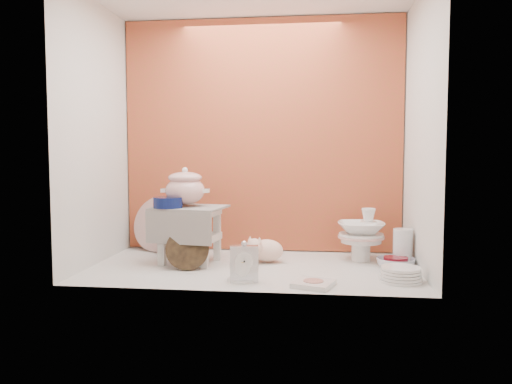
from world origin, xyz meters
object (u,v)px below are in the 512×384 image
at_px(dinner_plate_stack, 401,274).
at_px(step_stool, 190,235).
at_px(mantel_clock, 244,262).
at_px(plush_pig, 267,250).
at_px(floral_platter, 159,224).
at_px(soup_tureen, 185,187).
at_px(crystal_bowl, 396,264).
at_px(blue_white_vase, 176,234).
at_px(gold_rim_teacup, 242,269).
at_px(porcelain_tower, 361,234).

bearing_deg(dinner_plate_stack, step_stool, 165.10).
distance_m(mantel_clock, plush_pig, 0.46).
distance_m(floral_platter, dinner_plate_stack, 1.57).
bearing_deg(mantel_clock, step_stool, 125.16).
height_order(soup_tureen, crystal_bowl, soup_tureen).
bearing_deg(blue_white_vase, floral_platter, 154.92).
distance_m(soup_tureen, mantel_clock, 0.68).
height_order(gold_rim_teacup, crystal_bowl, gold_rim_teacup).
height_order(mantel_clock, porcelain_tower, porcelain_tower).
bearing_deg(floral_platter, mantel_clock, -47.47).
xyz_separation_m(dinner_plate_stack, porcelain_tower, (-0.15, 0.47, 0.12)).
relative_size(mantel_clock, dinner_plate_stack, 0.96).
bearing_deg(porcelain_tower, dinner_plate_stack, -72.21).
distance_m(floral_platter, plush_pig, 0.79).
relative_size(soup_tureen, gold_rim_teacup, 2.11).
distance_m(step_stool, plush_pig, 0.46).
distance_m(mantel_clock, gold_rim_teacup, 0.05).
relative_size(plush_pig, dinner_plate_stack, 1.16).
relative_size(soup_tureen, blue_white_vase, 1.09).
xyz_separation_m(step_stool, crystal_bowl, (1.16, -0.04, -0.13)).
xyz_separation_m(crystal_bowl, porcelain_tower, (-0.17, 0.21, 0.13)).
height_order(floral_platter, dinner_plate_stack, floral_platter).
bearing_deg(floral_platter, soup_tureen, -49.50).
bearing_deg(gold_rim_teacup, porcelain_tower, 40.84).
height_order(plush_pig, dinner_plate_stack, plush_pig).
bearing_deg(dinner_plate_stack, plush_pig, 152.84).
height_order(soup_tureen, blue_white_vase, soup_tureen).
bearing_deg(plush_pig, crystal_bowl, -29.29).
distance_m(plush_pig, dinner_plate_stack, 0.79).
bearing_deg(dinner_plate_stack, blue_white_vase, 156.50).
relative_size(blue_white_vase, mantel_clock, 1.22).
bearing_deg(crystal_bowl, plush_pig, 172.33).
relative_size(gold_rim_teacup, porcelain_tower, 0.40).
bearing_deg(crystal_bowl, dinner_plate_stack, -93.80).
height_order(floral_platter, porcelain_tower, floral_platter).
distance_m(mantel_clock, porcelain_tower, 0.84).
xyz_separation_m(soup_tureen, crystal_bowl, (1.19, -0.06, -0.41)).
bearing_deg(plush_pig, mantel_clock, -119.98).
relative_size(step_stool, dinner_plate_stack, 1.85).
xyz_separation_m(soup_tureen, mantel_clock, (0.41, -0.42, -0.34)).
distance_m(soup_tureen, plush_pig, 0.60).
xyz_separation_m(plush_pig, dinner_plate_stack, (0.70, -0.36, -0.03)).
relative_size(floral_platter, blue_white_vase, 1.49).
bearing_deg(floral_platter, step_stool, -48.01).
height_order(step_stool, floral_platter, floral_platter).
height_order(soup_tureen, porcelain_tower, soup_tureen).
bearing_deg(porcelain_tower, mantel_clock, -137.19).
relative_size(blue_white_vase, dinner_plate_stack, 1.18).
xyz_separation_m(floral_platter, blue_white_vase, (0.14, -0.06, -0.05)).
bearing_deg(step_stool, dinner_plate_stack, -6.61).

